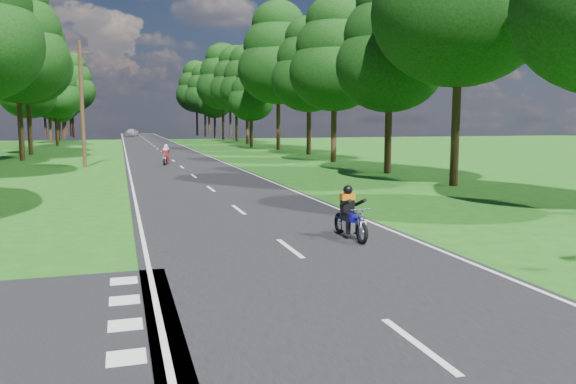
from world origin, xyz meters
name	(u,v)px	position (x,y,z in m)	size (l,w,h in m)	color
ground	(318,271)	(0.00, 0.00, 0.00)	(160.00, 160.00, 0.00)	#1B5413
main_road	(158,149)	(0.00, 50.00, 0.01)	(7.00, 140.00, 0.02)	black
road_markings	(157,150)	(-0.14, 48.13, 0.02)	(7.40, 140.00, 0.01)	silver
treeline	(162,76)	(1.43, 60.06, 8.25)	(40.00, 115.35, 14.78)	black
telegraph_pole	(82,104)	(-6.00, 28.00, 4.07)	(1.20, 0.26, 8.00)	#382616
rider_near_blue	(351,212)	(1.81, 2.63, 0.70)	(0.55, 1.64, 1.36)	#130E9B
rider_far_red	(166,155)	(-0.83, 28.22, 0.71)	(0.55, 1.65, 1.37)	#9F160C
distant_car	(132,132)	(-1.65, 96.47, 0.74)	(1.71, 4.24, 1.44)	silver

